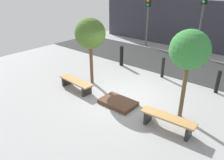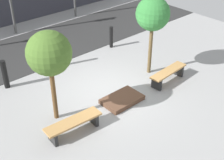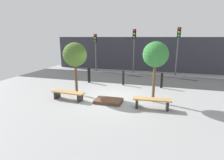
% 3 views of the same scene
% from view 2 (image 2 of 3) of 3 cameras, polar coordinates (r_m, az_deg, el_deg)
% --- Properties ---
extents(ground_plane, '(18.00, 18.00, 0.00)m').
position_cam_2_polar(ground_plane, '(10.97, -0.80, -2.23)').
color(ground_plane, '#989898').
extents(road_strip, '(18.00, 3.72, 0.01)m').
position_cam_2_polar(road_strip, '(14.44, -13.29, 5.80)').
color(road_strip, '#2B2B2B').
rests_on(road_strip, ground).
extents(bench_left, '(1.77, 0.56, 0.44)m').
position_cam_2_polar(bench_left, '(9.16, -7.06, -7.97)').
color(bench_left, black).
rests_on(bench_left, ground).
extents(bench_right, '(1.72, 0.52, 0.48)m').
position_cam_2_polar(bench_right, '(11.55, 10.24, 1.14)').
color(bench_right, black).
rests_on(bench_right, ground).
extents(planter_bed, '(1.34, 0.87, 0.16)m').
position_cam_2_polar(planter_bed, '(10.47, 1.85, -3.58)').
color(planter_bed, brown).
rests_on(planter_bed, ground).
extents(tree_behind_left_bench, '(1.29, 1.29, 2.89)m').
position_cam_2_polar(tree_behind_left_bench, '(8.80, -11.42, 4.69)').
color(tree_behind_left_bench, brown).
rests_on(tree_behind_left_bench, ground).
extents(tree_behind_right_bench, '(1.22, 1.22, 2.97)m').
position_cam_2_polar(tree_behind_right_bench, '(11.24, 7.48, 11.79)').
color(tree_behind_right_bench, brown).
rests_on(tree_behind_right_bench, ground).
extents(bollard_far_left, '(0.20, 0.20, 1.07)m').
position_cam_2_polar(bollard_far_left, '(11.59, -19.00, 0.98)').
color(bollard_far_left, black).
rests_on(bollard_far_left, ground).
extents(bollard_left, '(0.15, 0.15, 0.97)m').
position_cam_2_polar(bollard_left, '(12.57, -8.74, 4.71)').
color(bollard_left, black).
rests_on(bollard_left, ground).
extents(bollard_center, '(0.16, 0.16, 0.97)m').
position_cam_2_polar(bollard_center, '(13.91, -0.14, 7.86)').
color(bollard_center, black).
rests_on(bollard_center, ground).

